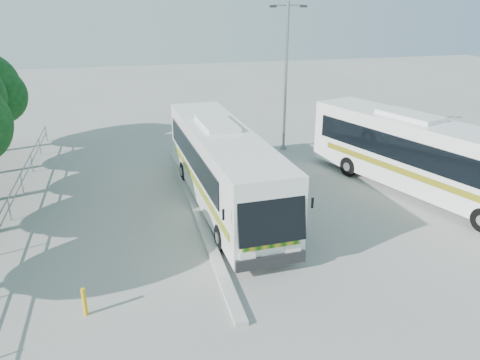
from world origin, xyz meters
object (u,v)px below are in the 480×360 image
object	(u,v)px
coach_main	(223,166)
bollard	(84,302)
lamppost	(286,72)
coach_adjacent	(424,155)

from	to	relation	value
coach_main	bollard	xyz separation A→B (m)	(-5.62, -6.69, -1.42)
coach_main	bollard	bearing A→B (deg)	-132.75
coach_main	bollard	world-z (taller)	coach_main
coach_main	lamppost	bearing A→B (deg)	50.60
coach_adjacent	lamppost	size ratio (longest dim) A/B	1.48
lamppost	bollard	xyz separation A→B (m)	(-10.96, -13.84, -4.26)
coach_main	coach_adjacent	distance (m)	9.37
lamppost	coach_adjacent	bearing A→B (deg)	-54.43
coach_main	coach_adjacent	xyz separation A→B (m)	(9.32, -0.98, 0.03)
lamppost	bollard	size ratio (longest dim) A/B	9.44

